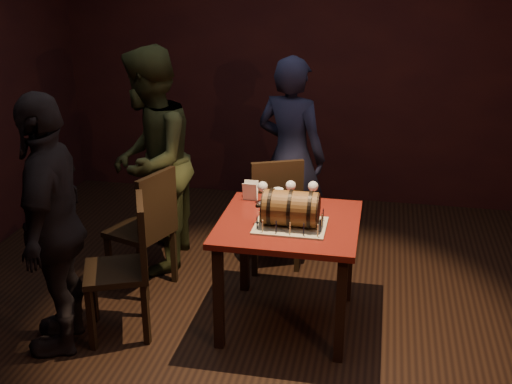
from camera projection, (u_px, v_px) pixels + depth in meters
The scene contains 16 objects.
room_shell at pixel (265, 126), 3.86m from camera, with size 5.04×5.04×2.80m.
pub_table at pixel (289, 236), 4.18m from camera, with size 0.90×0.90×0.75m.
cake_board at pixel (290, 226), 4.06m from camera, with size 0.45×0.35×0.01m, color #A49C84.
barrel_cake at pixel (291, 208), 4.02m from camera, with size 0.40×0.24×0.24m.
birthday_candles at pixel (291, 219), 4.04m from camera, with size 0.40×0.30×0.09m.
wine_glass_left at pixel (263, 188), 4.39m from camera, with size 0.07×0.07×0.16m.
wine_glass_mid at pixel (291, 187), 4.41m from camera, with size 0.07×0.07×0.16m.
wine_glass_right at pixel (313, 187), 4.39m from camera, with size 0.07×0.07×0.16m.
pint_of_ale at pixel (278, 200), 4.30m from camera, with size 0.07×0.07×0.15m.
menu_card at pixel (250, 191), 4.47m from camera, with size 0.10×0.05×0.13m, color white, non-canonical shape.
chair_back at pixel (274, 208), 4.96m from camera, with size 0.53×0.53×0.93m.
chair_left_rear at pixel (148, 224), 4.66m from camera, with size 0.51×0.51×0.93m.
chair_left_front at pixel (128, 261), 4.12m from camera, with size 0.52×0.52×0.93m.
person_back at pixel (291, 156), 5.22m from camera, with size 0.60×0.39×1.64m, color #181930.
person_left_rear at pixel (150, 162), 4.90m from camera, with size 0.85×0.66×1.75m, color #31361B.
person_left_front at pixel (53, 225), 3.89m from camera, with size 0.97×0.40×1.65m, color black.
Camera 1 is at (0.69, -3.68, 2.39)m, focal length 45.00 mm.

